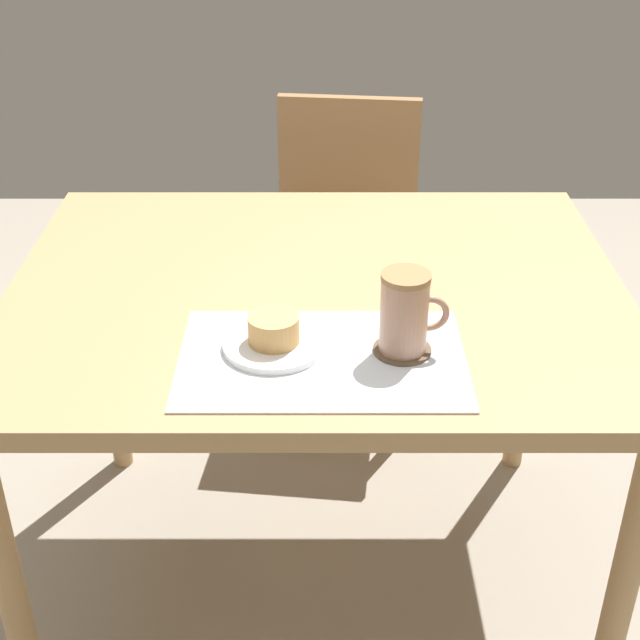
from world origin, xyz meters
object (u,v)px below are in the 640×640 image
object	(u,v)px
pastry	(272,329)
wooden_chair	(341,242)
pastry_plate	(272,344)
coffee_mug	(403,312)
dining_table	(315,321)

from	to	relation	value
pastry	wooden_chair	bearing A→B (deg)	81.89
pastry_plate	coffee_mug	xyz separation A→B (m)	(0.21, -0.01, 0.07)
dining_table	pastry_plate	bearing A→B (deg)	-106.94
pastry_plate	dining_table	bearing A→B (deg)	73.06
coffee_mug	wooden_chair	bearing A→B (deg)	94.08
wooden_chair	coffee_mug	size ratio (longest dim) A/B	6.20
dining_table	pastry	world-z (taller)	pastry
dining_table	coffee_mug	world-z (taller)	coffee_mug
wooden_chair	coffee_mug	bearing A→B (deg)	100.52
pastry	pastry_plate	bearing A→B (deg)	0.00
wooden_chair	pastry_plate	world-z (taller)	wooden_chair
dining_table	pastry	size ratio (longest dim) A/B	13.60
wooden_chair	pastry	bearing A→B (deg)	88.33
coffee_mug	dining_table	bearing A→B (deg)	120.89
dining_table	coffee_mug	xyz separation A→B (m)	(0.14, -0.24, 0.15)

